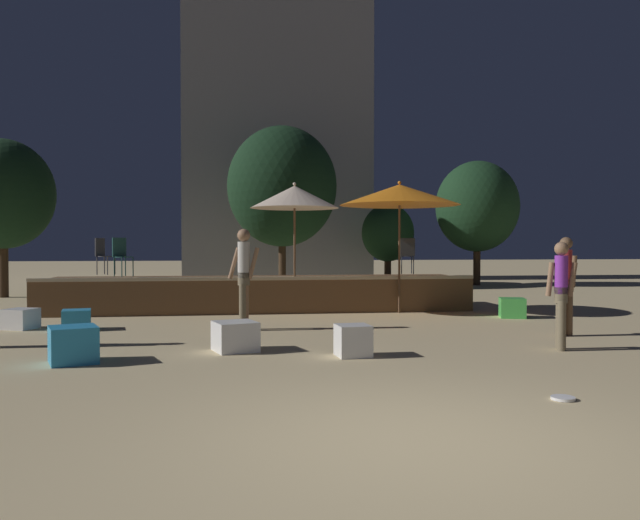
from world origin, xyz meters
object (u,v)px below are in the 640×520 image
(cube_seat_2, at_px, (235,336))
(background_tree_2, at_px, (388,233))
(bistro_chair_1, at_px, (121,253))
(background_tree_1, at_px, (3,194))
(person_0, at_px, (566,282))
(cube_seat_0, at_px, (512,308))
(bistro_chair_2, at_px, (103,252))
(person_2, at_px, (561,292))
(patio_umbrella_0, at_px, (399,195))
(background_tree_0, at_px, (282,187))
(cube_seat_1, at_px, (353,341))
(cube_seat_5, at_px, (73,345))
(cube_seat_3, at_px, (76,320))
(cube_seat_4, at_px, (20,319))
(background_tree_3, at_px, (477,207))
(bistro_chair_0, at_px, (407,252))
(patio_umbrella_1, at_px, (295,197))
(frisbee_disc, at_px, (563,398))
(person_4, at_px, (244,273))

(cube_seat_2, distance_m, background_tree_2, 16.75)
(bistro_chair_1, height_order, background_tree_1, background_tree_1)
(person_0, height_order, background_tree_1, background_tree_1)
(cube_seat_0, height_order, bistro_chair_2, bistro_chair_2)
(person_2, height_order, background_tree_2, background_tree_2)
(patio_umbrella_0, height_order, background_tree_0, background_tree_0)
(cube_seat_1, distance_m, cube_seat_2, 1.80)
(cube_seat_1, xyz_separation_m, cube_seat_5, (-3.84, 0.03, 0.02))
(cube_seat_3, relative_size, person_0, 0.34)
(cube_seat_1, bearing_deg, background_tree_2, 74.16)
(cube_seat_4, distance_m, background_tree_3, 17.84)
(cube_seat_1, height_order, bistro_chair_0, bistro_chair_0)
(cube_seat_2, bearing_deg, cube_seat_1, -21.95)
(cube_seat_2, height_order, cube_seat_5, cube_seat_5)
(cube_seat_4, xyz_separation_m, person_0, (9.76, -2.30, 0.75))
(background_tree_0, bearing_deg, background_tree_3, 1.15)
(patio_umbrella_1, relative_size, cube_seat_5, 3.98)
(bistro_chair_1, xyz_separation_m, frisbee_disc, (5.94, -9.07, -1.39))
(cube_seat_1, height_order, background_tree_1, background_tree_1)
(background_tree_0, distance_m, background_tree_1, 9.42)
(cube_seat_5, relative_size, background_tree_1, 0.16)
(cube_seat_3, xyz_separation_m, bistro_chair_0, (7.26, 3.04, 1.22))
(patio_umbrella_1, xyz_separation_m, person_2, (3.52, -5.49, -1.82))
(patio_umbrella_0, bearing_deg, person_2, -78.84)
(cube_seat_2, relative_size, background_tree_2, 0.23)
(background_tree_1, bearing_deg, bistro_chair_2, -47.92)
(cube_seat_0, relative_size, background_tree_2, 0.20)
(cube_seat_0, distance_m, bistro_chair_2, 9.80)
(cube_seat_0, distance_m, background_tree_1, 15.11)
(background_tree_1, bearing_deg, frisbee_disc, -53.95)
(cube_seat_0, bearing_deg, bistro_chair_1, 166.31)
(bistro_chair_0, relative_size, background_tree_1, 0.19)
(cube_seat_0, xyz_separation_m, cube_seat_2, (-6.04, -3.51, 0.01))
(person_2, bearing_deg, background_tree_1, 67.41)
(bistro_chair_2, height_order, background_tree_3, background_tree_3)
(bistro_chair_1, height_order, background_tree_0, background_tree_0)
(bistro_chair_1, bearing_deg, cube_seat_0, -57.28)
(person_4, bearing_deg, person_0, -89.65)
(person_0, xyz_separation_m, background_tree_3, (3.84, 13.47, 2.18))
(frisbee_disc, xyz_separation_m, background_tree_0, (-1.52, 17.52, 3.78))
(cube_seat_2, distance_m, person_4, 2.46)
(patio_umbrella_1, distance_m, background_tree_3, 12.41)
(cube_seat_4, bearing_deg, background_tree_0, 62.05)
(cube_seat_3, distance_m, cube_seat_5, 3.50)
(cube_seat_2, height_order, person_0, person_0)
(person_2, bearing_deg, bistro_chair_2, 69.67)
(patio_umbrella_1, height_order, cube_seat_0, patio_umbrella_1)
(bistro_chair_1, bearing_deg, person_2, -83.17)
(cube_seat_5, distance_m, frisbee_disc, 6.18)
(cube_seat_1, distance_m, background_tree_0, 15.17)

